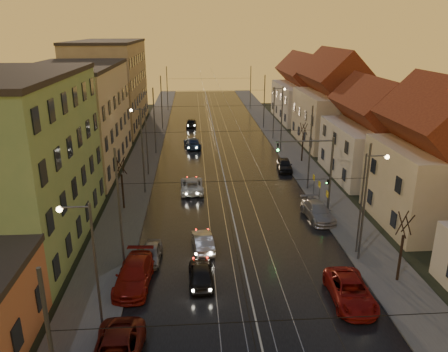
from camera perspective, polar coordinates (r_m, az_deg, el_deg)
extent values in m
plane|color=black|center=(25.34, 5.03, -21.75)|extent=(160.00, 160.00, 0.00)
cube|color=black|center=(61.30, -0.74, 3.31)|extent=(16.00, 120.00, 0.04)
cube|color=#4C4C4C|center=(61.54, -10.09, 3.13)|extent=(4.00, 120.00, 0.15)
cube|color=#4C4C4C|center=(62.65, 8.45, 3.49)|extent=(4.00, 120.00, 0.15)
cube|color=gray|center=(61.21, -2.80, 3.29)|extent=(0.06, 120.00, 0.03)
cube|color=gray|center=(61.25, -1.46, 3.32)|extent=(0.06, 120.00, 0.03)
cube|color=gray|center=(61.34, -0.02, 3.35)|extent=(0.06, 120.00, 0.03)
cube|color=gray|center=(61.45, 1.31, 3.38)|extent=(0.06, 120.00, 0.03)
cube|color=#6E9860|center=(37.20, -26.15, 1.35)|extent=(10.00, 18.00, 13.00)
cube|color=#C6B299|center=(55.78, -18.77, 7.06)|extent=(10.00, 20.00, 12.00)
cube|color=#8D795B|center=(78.80, -14.64, 11.38)|extent=(10.00, 24.00, 14.00)
cube|color=#C4B997|center=(41.69, 25.51, -1.16)|extent=(8.50, 10.00, 7.00)
pyramid|color=#5C2115|center=(40.34, 26.58, 6.07)|extent=(8.67, 10.20, 3.80)
cube|color=silver|center=(52.94, 18.78, 3.11)|extent=(9.00, 12.00, 6.00)
pyramid|color=#5C2115|center=(51.96, 19.32, 7.99)|extent=(9.18, 12.24, 3.20)
cube|color=#C4B997|center=(66.46, 14.01, 7.28)|extent=(9.00, 14.00, 7.50)
pyramid|color=#5C2115|center=(65.60, 14.41, 12.20)|extent=(9.18, 14.28, 4.00)
cube|color=silver|center=(83.57, 10.25, 9.48)|extent=(9.00, 16.00, 6.50)
pyramid|color=#5C2115|center=(82.93, 10.46, 12.88)|extent=(9.18, 16.32, 3.50)
cylinder|color=#595B60|center=(30.85, -13.46, -4.51)|extent=(0.16, 0.16, 9.00)
cylinder|color=#595B60|center=(32.70, 17.84, -3.56)|extent=(0.16, 0.16, 9.00)
cylinder|color=#595B60|center=(44.89, -10.57, 3.08)|extent=(0.16, 0.16, 9.00)
cylinder|color=#595B60|center=(46.18, 11.17, 3.49)|extent=(0.16, 0.16, 9.00)
cylinder|color=#595B60|center=(59.40, -9.07, 7.01)|extent=(0.16, 0.16, 9.00)
cylinder|color=#595B60|center=(60.39, 7.54, 7.28)|extent=(0.16, 0.16, 9.00)
cylinder|color=#595B60|center=(74.11, -8.15, 9.39)|extent=(0.16, 0.16, 9.00)
cylinder|color=#595B60|center=(74.90, 5.28, 9.60)|extent=(0.16, 0.16, 9.00)
cylinder|color=#595B60|center=(91.88, -7.43, 11.23)|extent=(0.16, 0.16, 9.00)
cylinder|color=#595B60|center=(92.52, 3.48, 11.41)|extent=(0.16, 0.16, 9.00)
cylinder|color=#595B60|center=(24.97, -16.30, -11.93)|extent=(0.14, 0.14, 8.00)
cylinder|color=#595B60|center=(23.50, -19.06, -3.87)|extent=(1.60, 0.10, 0.10)
sphere|color=#FFD88C|center=(23.74, -20.71, -4.10)|extent=(0.32, 0.32, 0.32)
cylinder|color=#595B60|center=(33.81, 17.47, -3.69)|extent=(0.14, 0.14, 8.00)
cylinder|color=#595B60|center=(32.91, 19.41, 2.50)|extent=(1.60, 0.10, 0.10)
sphere|color=#FFD88C|center=(33.23, 20.53, 2.35)|extent=(0.32, 0.32, 0.32)
cylinder|color=#595B60|center=(50.80, -10.07, 4.37)|extent=(0.14, 0.14, 8.00)
cylinder|color=#595B60|center=(50.10, -11.23, 8.55)|extent=(1.60, 0.10, 0.10)
sphere|color=#FFD88C|center=(50.21, -12.05, 8.40)|extent=(0.32, 0.32, 0.32)
cylinder|color=#595B60|center=(67.26, 6.52, 8.07)|extent=(0.14, 0.14, 8.00)
cylinder|color=#595B60|center=(66.81, 7.33, 11.27)|extent=(1.60, 0.10, 0.10)
sphere|color=#FFD88C|center=(66.97, 7.94, 11.17)|extent=(0.32, 0.32, 0.32)
cylinder|color=#595B60|center=(41.05, 13.75, 0.04)|extent=(0.20, 0.20, 7.20)
cylinder|color=#595B60|center=(39.42, 10.50, 4.50)|extent=(5.20, 0.14, 0.14)
imported|color=black|center=(39.04, 7.03, 3.63)|extent=(0.15, 0.18, 0.90)
sphere|color=#19FF3F|center=(38.96, 7.06, 3.37)|extent=(0.20, 0.20, 0.20)
cylinder|color=black|center=(42.19, -13.07, -2.06)|extent=(0.18, 0.18, 3.50)
cylinder|color=black|center=(41.41, -12.99, 1.29)|extent=(0.37, 0.92, 1.61)
cylinder|color=black|center=(41.60, -13.40, 1.34)|extent=(0.91, 0.40, 1.61)
cylinder|color=black|center=(41.33, -13.67, 1.20)|extent=(0.37, 0.92, 1.61)
cylinder|color=black|center=(41.14, -13.20, 1.16)|extent=(0.84, 0.54, 1.62)
cylinder|color=black|center=(32.01, 22.00, -10.01)|extent=(0.18, 0.18, 3.50)
cylinder|color=black|center=(31.10, 22.89, -5.75)|extent=(0.37, 0.92, 1.61)
cylinder|color=black|center=(31.08, 22.24, -5.68)|extent=(0.91, 0.40, 1.61)
cylinder|color=black|center=(30.75, 22.25, -5.94)|extent=(0.37, 0.92, 1.61)
cylinder|color=black|center=(30.81, 22.96, -6.00)|extent=(0.84, 0.54, 1.62)
cylinder|color=black|center=(56.67, 10.20, 3.52)|extent=(0.18, 0.18, 3.50)
cylinder|color=black|center=(56.20, 10.56, 6.05)|extent=(0.37, 0.92, 1.61)
cylinder|color=black|center=(56.27, 10.20, 6.08)|extent=(0.91, 0.40, 1.61)
cylinder|color=black|center=(55.93, 10.13, 6.01)|extent=(0.37, 0.92, 1.61)
cylinder|color=black|center=(55.89, 10.52, 5.98)|extent=(0.84, 0.54, 1.62)
imported|color=black|center=(30.27, -3.03, -12.56)|extent=(1.74, 4.14, 1.40)
imported|color=#99999E|center=(34.35, -2.80, -8.54)|extent=(1.86, 4.20, 1.34)
imported|color=silver|center=(46.11, -4.22, -1.17)|extent=(2.47, 5.14, 1.41)
imported|color=navy|center=(62.97, -4.15, 4.36)|extent=(2.73, 5.31, 1.47)
imported|color=black|center=(76.61, -4.30, 6.96)|extent=(1.87, 4.32, 1.45)
imported|color=maroon|center=(30.51, -11.64, -12.48)|extent=(2.58, 5.59, 1.58)
imported|color=gray|center=(33.22, -9.50, -9.93)|extent=(1.59, 3.64, 1.22)
imported|color=maroon|center=(29.47, 16.18, -14.26)|extent=(2.66, 5.36, 1.46)
imported|color=#9D9CA1|center=(40.37, 12.14, -4.52)|extent=(2.45, 5.19, 1.46)
imported|color=black|center=(53.17, 7.90, 1.45)|extent=(2.06, 4.34, 1.43)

